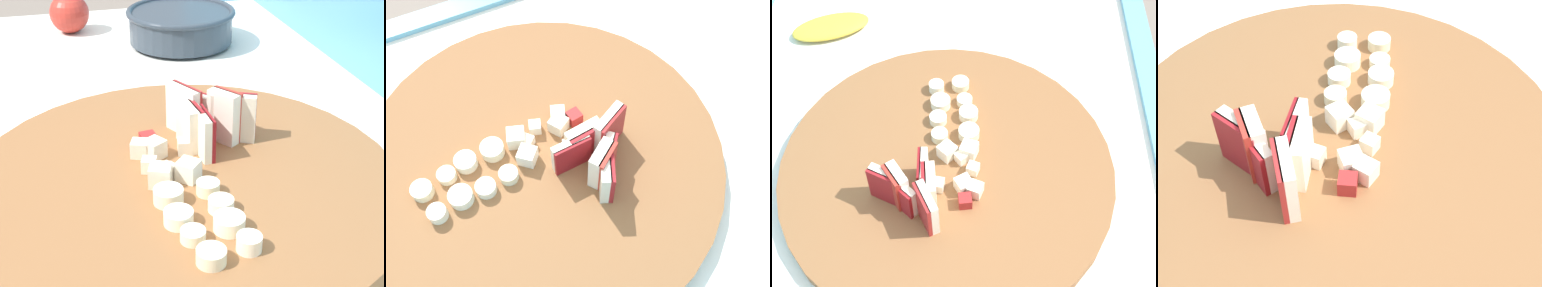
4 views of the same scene
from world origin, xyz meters
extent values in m
cube|color=#4C8EB2|center=(0.00, 0.35, 0.69)|extent=(2.40, 0.04, 1.37)
cylinder|color=brown|center=(0.11, 0.00, 0.94)|extent=(0.45, 0.45, 0.02)
cube|color=maroon|center=(0.06, 0.02, 0.98)|extent=(0.05, 0.01, 0.05)
cube|color=#EFE5CC|center=(0.06, 0.02, 0.98)|extent=(0.05, 0.02, 0.05)
cube|color=maroon|center=(0.08, 0.03, 0.97)|extent=(0.05, 0.01, 0.05)
cube|color=#EFE5CC|center=(0.08, 0.03, 0.97)|extent=(0.05, 0.01, 0.05)
cube|color=#A32323|center=(0.02, 0.02, 0.98)|extent=(0.04, 0.03, 0.06)
cube|color=white|center=(0.03, 0.02, 0.98)|extent=(0.05, 0.03, 0.06)
cube|color=#B22D23|center=(0.05, 0.06, 0.98)|extent=(0.03, 0.03, 0.06)
cube|color=white|center=(0.06, 0.06, 0.98)|extent=(0.04, 0.03, 0.06)
cube|color=maroon|center=(0.04, 0.06, 0.97)|extent=(0.03, 0.04, 0.05)
cube|color=#EFE5CC|center=(0.05, 0.05, 0.97)|extent=(0.04, 0.04, 0.05)
cube|color=maroon|center=(0.05, 0.07, 0.98)|extent=(0.03, 0.05, 0.06)
cube|color=beige|center=(0.06, 0.07, 0.98)|extent=(0.03, 0.05, 0.06)
cube|color=white|center=(0.12, -0.02, 0.96)|extent=(0.02, 0.02, 0.02)
cube|color=#EFE5CC|center=(0.07, -0.04, 0.96)|extent=(0.02, 0.02, 0.02)
cube|color=#A32323|center=(0.05, -0.03, 0.96)|extent=(0.02, 0.02, 0.02)
cube|color=beige|center=(0.07, -0.02, 0.96)|extent=(0.03, 0.03, 0.02)
cube|color=#EFE5CC|center=(0.10, -0.04, 0.96)|extent=(0.02, 0.02, 0.01)
cube|color=white|center=(0.13, 0.00, 0.96)|extent=(0.03, 0.03, 0.02)
cube|color=beige|center=(0.07, 0.01, 0.96)|extent=(0.02, 0.02, 0.02)
cube|color=#EFE5CC|center=(0.13, -0.03, 0.96)|extent=(0.03, 0.03, 0.02)
cylinder|color=#F4EAC6|center=(0.16, -0.03, 0.96)|extent=(0.03, 0.03, 0.02)
cylinder|color=white|center=(0.20, -0.03, 0.96)|extent=(0.03, 0.03, 0.01)
cylinder|color=#F4EAC6|center=(0.22, -0.02, 0.96)|extent=(0.02, 0.02, 0.01)
cylinder|color=beige|center=(0.25, -0.01, 0.96)|extent=(0.03, 0.03, 0.01)
cylinder|color=beige|center=(0.16, 0.01, 0.96)|extent=(0.02, 0.02, 0.01)
cylinder|color=white|center=(0.19, 0.02, 0.96)|extent=(0.02, 0.02, 0.01)
cylinder|color=white|center=(0.22, 0.01, 0.96)|extent=(0.03, 0.03, 0.01)
cylinder|color=white|center=(0.25, 0.02, 0.96)|extent=(0.02, 0.02, 0.01)
cylinder|color=#2D3842|center=(-0.33, 0.10, 0.93)|extent=(0.10, 0.10, 0.01)
cylinder|color=#2D3842|center=(-0.33, 0.10, 0.96)|extent=(0.18, 0.18, 0.05)
torus|color=#2D3842|center=(-0.33, 0.10, 0.99)|extent=(0.19, 0.19, 0.01)
sphere|color=#B22D23|center=(-0.45, -0.08, 0.97)|extent=(0.07, 0.07, 0.07)
camera|label=1|loc=(0.60, -0.12, 1.27)|focal=53.39mm
camera|label=2|loc=(0.19, 0.26, 1.44)|focal=42.34mm
camera|label=3|loc=(-0.32, -0.04, 1.57)|focal=52.12mm
camera|label=4|loc=(-0.21, -0.09, 1.32)|focal=48.06mm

